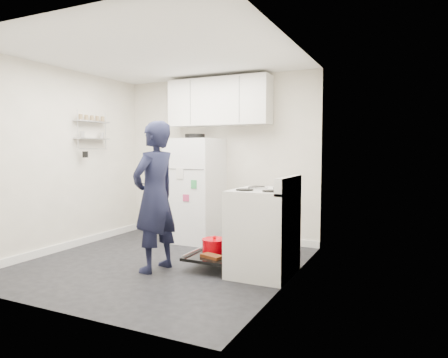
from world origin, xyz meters
The scene contains 7 objects.
room centered at (-0.03, 0.03, 1.21)m, with size 3.21×3.21×2.51m.
electric_range centered at (1.26, 0.15, 0.47)m, with size 0.66×0.76×1.10m.
open_oven_door centered at (0.65, 0.19, 0.19)m, with size 0.55×0.70×0.23m.
refrigerator centered at (-0.22, 1.25, 0.78)m, with size 0.72×0.74×1.62m.
upper_cabinets centered at (0.10, 1.43, 2.10)m, with size 1.60×0.33×0.70m, color silver.
wall_shelf_rack centered at (-1.52, 0.49, 1.68)m, with size 0.14×0.60×0.61m.
person centered at (0.11, -0.25, 0.85)m, with size 0.62×0.41×1.71m, color black.
Camera 1 is at (2.76, -3.98, 1.38)m, focal length 32.00 mm.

